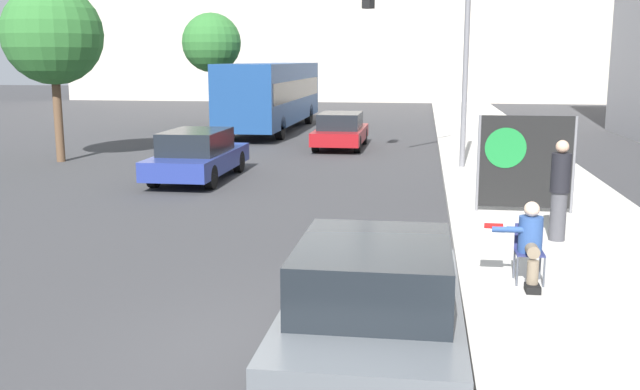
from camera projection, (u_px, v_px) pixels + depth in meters
name	position (u px, v px, depth m)	size (l,w,h in m)	color
ground_plane	(305.00, 358.00, 8.16)	(160.00, 160.00, 0.00)	#38383A
sidewalk_curb	(509.00, 166.00, 22.16)	(4.15, 90.00, 0.17)	beige
seated_protester	(530.00, 241.00, 10.17)	(0.91, 0.77, 1.19)	#474C56
jogger_on_sidewalk	(560.00, 189.00, 12.58)	(0.34, 0.34, 1.80)	#424247
protest_banner	(525.00, 162.00, 14.92)	(2.00, 0.06, 2.04)	slate
traffic_light_pole	(428.00, 31.00, 21.50)	(3.31, 3.08, 5.91)	slate
parked_car_curbside	(374.00, 304.00, 7.80)	(1.87, 4.11, 1.44)	#565B60
car_on_road_nearest	(198.00, 155.00, 20.05)	(1.78, 4.67, 1.41)	navy
car_on_road_midblock	(341.00, 130.00, 27.20)	(1.77, 4.44, 1.36)	maroon
city_bus_on_road	(273.00, 92.00, 33.71)	(2.54, 12.25, 3.16)	navy
street_tree_near_curb	(53.00, 35.00, 22.97)	(3.22, 3.22, 5.74)	brown
street_tree_midblock	(212.00, 43.00, 36.10)	(2.98, 2.98, 5.67)	brown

